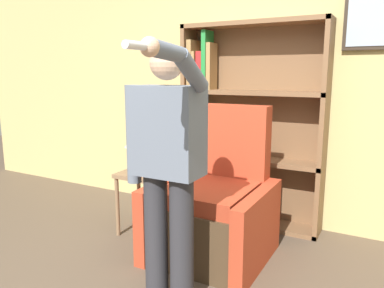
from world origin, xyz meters
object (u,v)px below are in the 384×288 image
Objects in this scene: person_standing at (166,163)px; armchair at (214,209)px; bookcase at (237,127)px; table_lamp at (141,140)px; side_table at (142,185)px.

armchair is at bearing 91.65° from person_standing.
person_standing is (0.15, -1.51, -0.02)m from bookcase.
armchair reaches higher than table_lamp.
armchair is 2.08× the size of side_table.
table_lamp reaches higher than side_table.
table_lamp is at bearing 176.00° from armchair.
bookcase is 5.03× the size of table_lamp.
side_table is (-0.62, -0.72, -0.49)m from bookcase.
person_standing is 4.24× the size of table_lamp.
bookcase is at bearing 49.25° from side_table.
bookcase is at bearing 49.25° from table_lamp.
bookcase is 1.19× the size of person_standing.
armchair is 0.90m from table_lamp.
armchair is 0.75m from side_table.
person_standing reaches higher than side_table.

